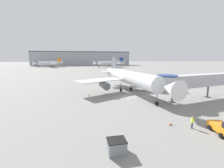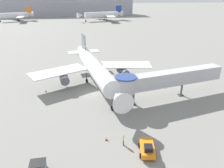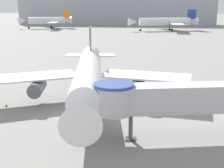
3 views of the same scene
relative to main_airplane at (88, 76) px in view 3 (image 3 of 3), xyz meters
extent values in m
plane|color=gray|center=(-1.02, -4.29, -4.19)|extent=(800.00, 800.00, 0.00)
cylinder|color=silver|center=(0.13, -0.76, 0.13)|extent=(7.52, 24.67, 3.60)
cone|color=silver|center=(2.66, -16.18, 0.13)|extent=(4.20, 4.50, 3.60)
cone|color=silver|center=(-2.06, 12.52, 0.13)|extent=(4.43, 5.92, 3.60)
cube|color=silver|center=(-8.38, 0.55, -0.50)|extent=(13.81, 10.66, 0.22)
cube|color=silver|center=(7.76, 3.21, -0.50)|extent=(13.42, 7.26, 0.22)
cube|color=slate|center=(-2.02, 12.26, 3.38)|extent=(0.95, 4.37, 4.69)
cube|color=silver|center=(-2.11, 12.79, 0.76)|extent=(9.06, 4.44, 0.18)
cylinder|color=#565960|center=(-7.15, -0.63, -1.74)|extent=(2.67, 4.65, 1.98)
cylinder|color=#565960|center=(6.98, 1.70, -1.74)|extent=(2.67, 4.65, 1.98)
cylinder|color=#4C4C51|center=(2.04, -12.42, -2.70)|extent=(0.18, 0.18, 2.07)
cylinder|color=black|center=(2.04, -12.42, -3.74)|extent=(0.40, 0.93, 0.90)
cylinder|color=#4C4C51|center=(-1.97, 1.98, -2.70)|extent=(0.22, 0.22, 2.07)
cylinder|color=black|center=(-1.97, 1.98, -3.74)|extent=(0.54, 0.95, 0.90)
cylinder|color=#4C4C51|center=(1.23, 2.51, -2.70)|extent=(0.22, 0.22, 2.07)
cylinder|color=black|center=(1.23, 2.51, -3.74)|extent=(0.54, 0.95, 0.90)
cube|color=#B7B7BC|center=(15.51, -8.77, 0.24)|extent=(21.90, 7.15, 2.80)
cylinder|color=#B7B7BC|center=(4.84, -11.08, 0.24)|extent=(3.90, 3.90, 2.80)
cylinder|color=navy|center=(4.84, -11.08, 1.79)|extent=(4.10, 4.09, 0.30)
cylinder|color=#56565B|center=(6.54, -10.71, -2.67)|extent=(0.44, 0.44, 3.03)
cube|color=#333338|center=(6.54, -10.71, -4.13)|extent=(1.10, 1.10, 0.12)
cube|color=black|center=(-11.24, -2.00, -4.17)|extent=(0.36, 0.36, 0.04)
cone|color=orange|center=(-11.24, -2.00, -3.87)|extent=(0.24, 0.24, 0.56)
cylinder|color=white|center=(-11.24, -2.00, -3.81)|extent=(0.13, 0.13, 0.07)
cylinder|color=silver|center=(15.21, 123.82, 0.49)|extent=(26.74, 11.75, 3.85)
cone|color=silver|center=(-1.07, 118.68, 0.49)|extent=(5.19, 4.94, 3.85)
cone|color=silver|center=(29.28, 128.27, 0.49)|extent=(6.66, 5.41, 3.85)
cube|color=silver|center=(15.33, 133.66, -0.18)|extent=(13.42, 15.50, 0.22)
cube|color=silver|center=(20.96, 115.84, -0.18)|extent=(6.01, 14.89, 0.22)
cube|color=navy|center=(29.00, 128.18, 3.96)|extent=(4.64, 1.67, 5.00)
cube|color=silver|center=(29.55, 128.36, 1.17)|extent=(6.24, 10.64, 0.18)
cylinder|color=#4C4C51|center=(2.87, 119.92, -2.53)|extent=(0.18, 0.18, 2.21)
cylinder|color=black|center=(2.87, 119.92, -3.64)|extent=(1.13, 0.58, 1.10)
cylinder|color=#4C4C51|center=(17.88, 126.48, -2.53)|extent=(0.22, 0.22, 2.21)
cylinder|color=black|center=(17.88, 126.48, -3.64)|extent=(1.17, 0.71, 1.10)
cylinder|color=#4C4C51|center=(18.92, 123.18, -2.53)|extent=(0.22, 0.22, 2.21)
cylinder|color=black|center=(18.92, 123.18, -3.64)|extent=(1.17, 0.71, 1.10)
cylinder|color=silver|center=(-49.83, 130.91, 0.27)|extent=(19.76, 11.36, 3.64)
cone|color=silver|center=(-62.15, 125.50, 0.27)|extent=(5.13, 4.94, 3.64)
cone|color=silver|center=(-39.51, 135.43, 0.27)|extent=(6.47, 5.53, 3.64)
cube|color=silver|center=(-50.83, 140.10, -0.36)|extent=(12.83, 13.59, 0.22)
cube|color=silver|center=(-43.75, 123.94, -0.36)|extent=(6.08, 14.40, 0.22)
cube|color=orange|center=(-39.76, 135.32, 3.55)|extent=(3.60, 1.76, 4.73)
cube|color=silver|center=(-39.26, 135.54, 0.91)|extent=(6.28, 9.80, 0.18)
cylinder|color=#4C4C51|center=(-58.94, 126.91, -2.59)|extent=(0.18, 0.18, 2.09)
cylinder|color=black|center=(-58.94, 126.91, -3.64)|extent=(1.11, 0.68, 1.10)
cylinder|color=#4C4C51|center=(-48.20, 133.41, -2.59)|extent=(0.22, 0.22, 2.09)
cylinder|color=black|center=(-48.20, 133.41, -3.64)|extent=(1.17, 0.81, 1.10)
cylinder|color=#4C4C51|center=(-46.89, 130.41, -2.59)|extent=(0.22, 0.22, 2.09)
cylinder|color=black|center=(-46.89, 130.41, -3.64)|extent=(1.17, 0.81, 1.10)
cube|color=#999EA8|center=(-15.42, 170.71, 4.47)|extent=(127.50, 19.14, 17.32)
camera|label=1|loc=(-12.17, -39.68, 5.40)|focal=24.00mm
camera|label=2|loc=(-3.41, -47.76, 16.33)|focal=35.00mm
camera|label=3|loc=(8.33, -40.80, 9.65)|focal=50.00mm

